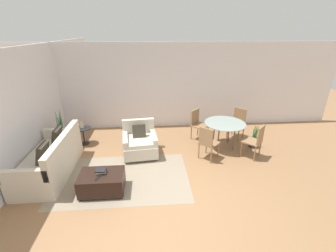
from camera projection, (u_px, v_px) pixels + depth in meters
name	position (u px, v px, depth m)	size (l,w,h in m)	color
ground_plane	(166.00, 202.00, 4.35)	(20.00, 20.00, 0.00)	#936B47
wall_back	(157.00, 87.00, 7.27)	(12.00, 0.06, 2.75)	white
wall_left	(20.00, 114.00, 4.94)	(0.06, 12.00, 2.75)	white
area_rug	(123.00, 178.00, 5.07)	(2.93, 1.87, 0.01)	gray
couch	(51.00, 161.00, 5.12)	(0.93, 1.99, 0.94)	beige
armchair	(140.00, 142.00, 5.93)	(0.94, 0.98, 0.86)	beige
ottoman	(102.00, 182.00, 4.57)	(0.88, 0.60, 0.42)	black
book_stack	(101.00, 171.00, 4.52)	(0.22, 0.19, 0.08)	beige
tv_remote_primary	(98.00, 178.00, 4.38)	(0.10, 0.17, 0.01)	black
potted_plant	(63.00, 136.00, 6.35)	(0.34, 0.34, 1.17)	maroon
side_table	(83.00, 133.00, 6.44)	(0.47, 0.47, 0.50)	black
picture_frame	(82.00, 125.00, 6.34)	(0.12, 0.07, 0.20)	#8C6647
dining_table	(225.00, 126.00, 6.16)	(1.12, 1.12, 0.74)	#8C9E99
dining_chair_near_left	(208.00, 141.00, 5.60)	(0.59, 0.59, 0.90)	#93704C
dining_chair_near_right	(256.00, 139.00, 5.69)	(0.59, 0.59, 0.90)	#93704C
dining_chair_far_left	(198.00, 122.00, 6.73)	(0.59, 0.59, 0.90)	#93704C
dining_chair_far_right	(238.00, 121.00, 6.82)	(0.59, 0.59, 0.90)	#93704C
potted_plant_small	(254.00, 140.00, 6.32)	(0.24, 0.24, 0.72)	#333338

